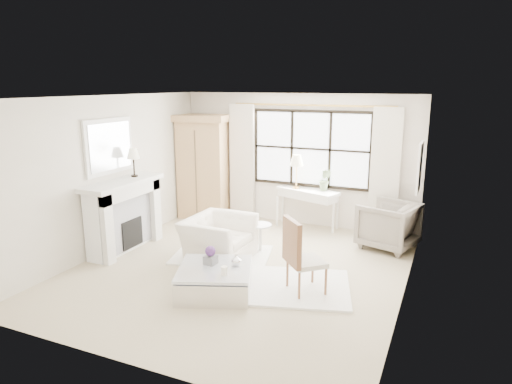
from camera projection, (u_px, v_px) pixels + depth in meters
floor at (240, 269)px, 7.28m from camera, size 5.50×5.50×0.00m
ceiling at (238, 97)px, 6.65m from camera, size 5.50×5.50×0.00m
wall_back at (297, 160)px, 9.41m from camera, size 5.00×0.00×5.00m
wall_front at (118, 243)px, 4.52m from camera, size 5.00×0.00×5.00m
wall_left at (110, 174)px, 7.94m from camera, size 0.00×5.50×5.50m
wall_right at (410, 204)px, 5.99m from camera, size 0.00×5.50×5.50m
window_pane at (311, 149)px, 9.22m from camera, size 2.40×0.02×1.50m
window_frame at (311, 149)px, 9.21m from camera, size 2.50×0.04×1.50m
curtain_rod at (311, 105)px, 8.96m from camera, size 3.30×0.04×0.04m
curtain_left at (242, 162)px, 9.82m from camera, size 0.55×0.10×2.47m
curtain_right at (385, 173)px, 8.65m from camera, size 0.55×0.10×2.47m
fireplace at (123, 214)px, 8.02m from camera, size 0.58×1.66×1.26m
mirror_frame at (109, 146)px, 7.82m from camera, size 0.05×1.15×0.95m
mirror_glass at (110, 146)px, 7.81m from camera, size 0.02×1.00×0.80m
art_frame at (419, 167)px, 7.47m from camera, size 0.04×0.62×0.82m
art_canvas at (418, 167)px, 7.48m from camera, size 0.01×0.52×0.72m
mantel_lamp at (133, 155)px, 8.09m from camera, size 0.22×0.22×0.51m
armoire at (203, 166)px, 9.89m from camera, size 1.21×0.86×2.24m
console_table at (307, 208)px, 9.32m from camera, size 1.38×0.84×0.80m
console_lamp at (297, 161)px, 9.19m from camera, size 0.28×0.28×0.69m
orchid_plant at (325, 180)px, 9.04m from camera, size 0.25×0.20×0.45m
side_table at (260, 234)px, 7.96m from camera, size 0.40×0.40×0.51m
rug_left at (222, 255)px, 7.85m from camera, size 1.84×1.49×0.03m
rug_right at (287, 286)px, 6.63m from camera, size 2.09×1.78×0.03m
club_armchair at (218, 239)px, 7.61m from camera, size 1.02×1.15×0.73m
wingback_chair at (388, 225)px, 8.15m from camera, size 1.14×1.13×0.84m
french_chair at (305, 272)px, 6.40m from camera, size 0.68×0.68×1.08m
coffee_table at (215, 280)px, 6.44m from camera, size 1.30×1.30×0.38m
planter_box at (211, 260)px, 6.50m from camera, size 0.18×0.18×0.12m
planter_flowers at (210, 251)px, 6.47m from camera, size 0.15×0.15×0.15m
pillar_candle at (224, 271)px, 6.12m from camera, size 0.09×0.09×0.12m
coffee_vase at (236, 260)px, 6.45m from camera, size 0.16×0.16×0.16m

